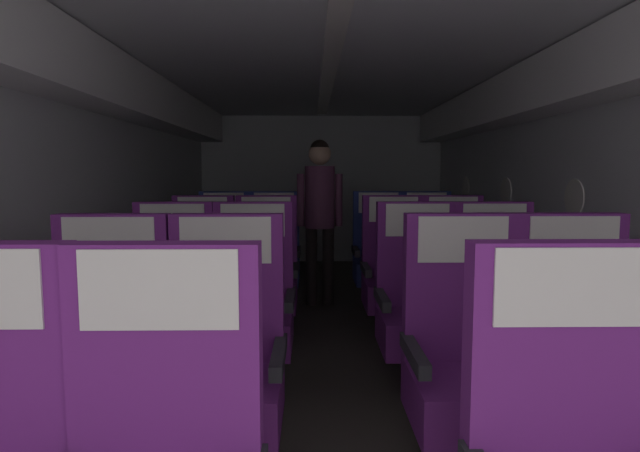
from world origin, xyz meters
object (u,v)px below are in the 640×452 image
(seat_e_right_aisle, at_px, (428,257))
(flight_attendant, at_px, (320,204))
(seat_b_right_aisle, at_px, (579,362))
(seat_d_right_window, at_px, (394,276))
(seat_d_left_aisle, at_px, (266,276))
(seat_e_left_aisle, at_px, (274,257))
(seat_e_left_window, at_px, (223,257))
(seat_c_right_aisle, at_px, (497,306))
(seat_d_right_aisle, at_px, (455,275))
(seat_c_left_aisle, at_px, (252,307))
(seat_d_left_window, at_px, (202,276))
(seat_c_left_window, at_px, (171,307))
(seat_c_right_window, at_px, (419,307))
(seat_b_left_window, at_px, (105,366))
(seat_b_right_window, at_px, (466,363))
(seat_b_left_aisle, at_px, (224,365))
(seat_e_right_window, at_px, (379,257))

(seat_e_right_aisle, relative_size, flight_attendant, 0.69)
(seat_b_right_aisle, height_order, seat_d_right_window, same)
(seat_d_left_aisle, relative_size, seat_e_left_aisle, 1.00)
(seat_e_right_aisle, bearing_deg, seat_e_left_window, -179.84)
(seat_c_right_aisle, relative_size, seat_d_left_aisle, 1.00)
(seat_d_right_aisle, bearing_deg, seat_c_left_aisle, -147.31)
(seat_d_left_window, relative_size, seat_e_right_aisle, 1.00)
(seat_c_left_window, xyz_separation_m, seat_e_left_aisle, (0.48, 1.88, 0.00))
(seat_c_right_aisle, bearing_deg, seat_e_left_window, 136.16)
(seat_c_right_window, distance_m, seat_d_left_window, 1.79)
(seat_c_right_aisle, xyz_separation_m, seat_c_right_window, (-0.47, 0.00, 0.00))
(seat_b_left_window, xyz_separation_m, seat_c_right_window, (1.51, 0.95, 0.00))
(seat_c_right_aisle, distance_m, flight_attendant, 2.17)
(seat_b_right_window, distance_m, seat_e_left_window, 3.21)
(seat_b_left_aisle, bearing_deg, seat_b_left_window, 179.95)
(seat_c_left_aisle, xyz_separation_m, seat_d_left_window, (-0.50, 0.95, 0.00))
(seat_b_right_aisle, height_order, seat_d_right_aisle, same)
(seat_d_left_window, bearing_deg, seat_c_left_window, -89.07)
(seat_c_right_aisle, distance_m, seat_e_left_window, 2.74)
(seat_c_left_window, bearing_deg, seat_e_left_aisle, 75.65)
(seat_d_left_aisle, xyz_separation_m, seat_e_right_window, (1.01, 0.95, 0.00))
(seat_b_right_window, bearing_deg, seat_b_left_aisle, -179.41)
(seat_b_left_window, distance_m, seat_d_right_aisle, 2.76)
(seat_c_right_window, bearing_deg, seat_e_right_aisle, 75.92)
(seat_e_right_window, bearing_deg, seat_b_left_aisle, -109.63)
(seat_b_right_aisle, distance_m, seat_c_right_aisle, 0.94)
(seat_b_right_aisle, bearing_deg, seat_b_right_window, -179.85)
(flight_attendant, bearing_deg, seat_c_right_aisle, -47.80)
(seat_c_left_aisle, xyz_separation_m, seat_e_right_aisle, (1.48, 1.90, 0.00))
(seat_d_left_aisle, distance_m, seat_e_left_window, 1.06)
(seat_d_right_window, bearing_deg, seat_c_left_window, -147.48)
(seat_c_right_aisle, bearing_deg, seat_d_right_window, 115.92)
(seat_b_left_aisle, relative_size, seat_e_right_aisle, 1.00)
(seat_d_left_aisle, distance_m, seat_d_right_window, 1.01)
(seat_b_left_window, relative_size, seat_b_left_aisle, 1.00)
(seat_b_left_window, relative_size, seat_e_right_aisle, 1.00)
(seat_e_left_aisle, bearing_deg, seat_d_right_window, -42.32)
(seat_b_left_window, height_order, seat_e_left_aisle, same)
(seat_b_left_aisle, xyz_separation_m, seat_e_right_aisle, (1.49, 2.85, 0.00))
(seat_b_left_aisle, height_order, seat_e_left_aisle, same)
(seat_c_right_aisle, height_order, seat_e_left_aisle, same)
(seat_b_right_window, distance_m, seat_c_right_aisle, 1.05)
(seat_d_left_aisle, bearing_deg, seat_e_left_aisle, 90.25)
(seat_b_left_window, xyz_separation_m, seat_c_right_aisle, (1.98, 0.95, 0.00))
(seat_e_right_aisle, height_order, seat_e_right_window, same)
(seat_b_right_aisle, distance_m, seat_e_left_aisle, 3.20)
(seat_e_right_window, bearing_deg, seat_c_right_aisle, -76.22)
(seat_c_left_window, xyz_separation_m, seat_c_left_aisle, (0.49, -0.00, 0.00))
(seat_e_left_window, bearing_deg, seat_d_right_aisle, -25.24)
(seat_d_left_window, height_order, seat_d_right_window, same)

